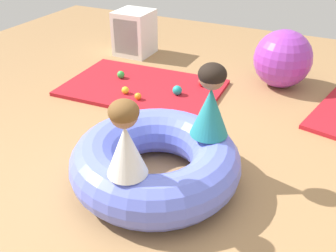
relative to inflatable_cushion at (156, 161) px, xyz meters
name	(u,v)px	position (x,y,z in m)	size (l,w,h in m)	color
ground_plane	(176,183)	(0.14, 0.04, -0.18)	(8.00, 8.00, 0.00)	#9E7549
gym_mat_center_rear	(143,88)	(-0.85, 1.32, -0.16)	(1.64, 1.06, 0.04)	#B21923
inflatable_cushion	(156,161)	(0.00, 0.00, 0.00)	(1.20, 1.20, 0.35)	#6070E5
child_in_white	(126,139)	(0.02, -0.39, 0.41)	(0.26, 0.26, 0.49)	white
child_in_teal	(211,101)	(0.29, 0.25, 0.43)	(0.29, 0.29, 0.52)	teal
play_ball_yellow	(125,90)	(-0.92, 1.08, -0.10)	(0.08, 0.08, 0.08)	yellow
play_ball_teal	(177,90)	(-0.43, 1.29, -0.09)	(0.10, 0.10, 0.10)	teal
play_ball_red	(202,82)	(-0.29, 1.60, -0.09)	(0.09, 0.09, 0.09)	red
play_ball_orange	(138,96)	(-0.74, 1.02, -0.10)	(0.07, 0.07, 0.07)	orange
play_ball_green_second	(121,75)	(-1.18, 1.40, -0.09)	(0.08, 0.08, 0.08)	green
exercise_ball_large	(283,59)	(0.44, 2.07, 0.13)	(0.61, 0.61, 0.61)	purple
storage_cube	(134,33)	(-1.49, 2.22, 0.10)	(0.44, 0.44, 0.56)	white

